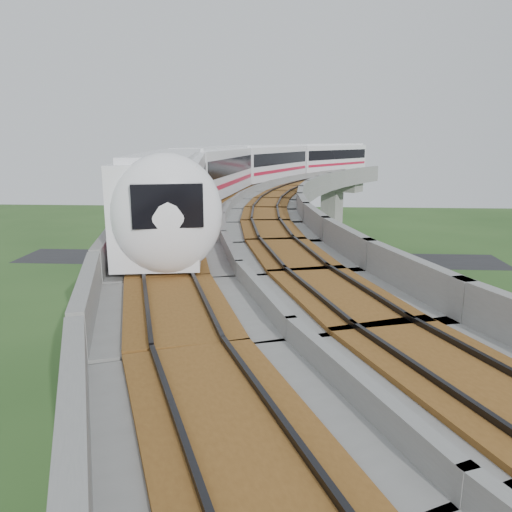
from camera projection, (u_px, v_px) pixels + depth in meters
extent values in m
plane|color=#294B1E|center=(232.00, 364.00, 33.23)|extent=(160.00, 160.00, 0.00)
cube|color=gray|center=(457.00, 384.00, 30.45)|extent=(18.00, 26.00, 0.04)
cube|color=#232326|center=(258.00, 259.00, 62.38)|extent=(60.00, 8.00, 0.03)
cube|color=#99968E|center=(331.00, 224.00, 62.63)|extent=(2.86, 2.93, 8.40)
cube|color=#99968E|center=(333.00, 186.00, 61.54)|extent=(7.21, 5.74, 1.20)
cube|color=#99968E|center=(256.00, 265.00, 42.34)|extent=(2.35, 2.51, 8.40)
cube|color=#99968E|center=(256.00, 208.00, 41.25)|extent=(7.31, 3.58, 1.20)
cube|color=#99968E|center=(227.00, 379.00, 22.09)|extent=(2.35, 2.51, 8.40)
cube|color=#99968E|center=(225.00, 275.00, 21.00)|extent=(7.31, 3.58, 1.20)
cube|color=gray|center=(311.00, 181.00, 56.37)|extent=(16.42, 20.91, 0.80)
cube|color=gray|center=(277.00, 172.00, 58.25)|extent=(8.66, 17.08, 1.00)
cube|color=gray|center=(348.00, 174.00, 54.09)|extent=(8.66, 17.08, 1.00)
cube|color=brown|center=(293.00, 176.00, 57.33)|extent=(10.68, 18.08, 0.12)
cube|color=black|center=(293.00, 175.00, 57.30)|extent=(9.69, 17.59, 0.12)
cube|color=brown|center=(329.00, 177.00, 55.21)|extent=(10.68, 18.08, 0.12)
cube|color=black|center=(329.00, 176.00, 55.18)|extent=(9.69, 17.59, 0.12)
cube|color=gray|center=(252.00, 198.00, 39.78)|extent=(11.77, 20.03, 0.80)
cube|color=gray|center=(200.00, 186.00, 40.46)|extent=(3.22, 18.71, 1.00)
cube|color=gray|center=(306.00, 188.00, 38.69)|extent=(3.22, 18.71, 1.00)
cube|color=brown|center=(225.00, 192.00, 40.13)|extent=(5.44, 19.05, 0.12)
cube|color=black|center=(225.00, 190.00, 40.10)|extent=(4.35, 18.88, 0.12)
cube|color=brown|center=(279.00, 193.00, 39.22)|extent=(5.44, 19.05, 0.12)
cube|color=black|center=(279.00, 191.00, 39.19)|extent=(4.35, 18.88, 0.12)
cube|color=gray|center=(224.00, 245.00, 22.04)|extent=(11.77, 20.03, 0.80)
cube|color=gray|center=(123.00, 227.00, 21.45)|extent=(3.22, 18.71, 1.00)
cube|color=gray|center=(320.00, 224.00, 22.22)|extent=(3.22, 18.71, 1.00)
cube|color=brown|center=(173.00, 236.00, 21.74)|extent=(5.44, 19.05, 0.12)
cube|color=black|center=(173.00, 233.00, 21.71)|extent=(4.35, 18.88, 0.12)
cube|color=brown|center=(273.00, 234.00, 22.13)|extent=(5.44, 19.05, 0.12)
cube|color=black|center=(273.00, 232.00, 22.10)|extent=(4.35, 18.88, 0.12)
cube|color=white|center=(173.00, 194.00, 21.88)|extent=(4.82, 15.23, 3.20)
cube|color=white|center=(171.00, 154.00, 21.49)|extent=(4.18, 14.41, 0.22)
cube|color=black|center=(172.00, 184.00, 21.78)|extent=(4.79, 14.65, 1.15)
cube|color=red|center=(173.00, 211.00, 22.05)|extent=(4.79, 14.65, 0.30)
cube|color=black|center=(174.00, 227.00, 22.21)|extent=(3.71, 12.89, 0.28)
cube|color=white|center=(216.00, 172.00, 37.01)|extent=(4.29, 15.20, 3.20)
cube|color=white|center=(215.00, 148.00, 36.63)|extent=(3.67, 14.40, 0.22)
cube|color=black|center=(215.00, 165.00, 36.91)|extent=(4.28, 14.61, 1.15)
cube|color=red|center=(216.00, 182.00, 37.18)|extent=(4.28, 14.61, 0.30)
cube|color=black|center=(216.00, 191.00, 37.35)|extent=(3.25, 12.88, 0.28)
cube|color=white|center=(270.00, 163.00, 51.52)|extent=(7.78, 15.00, 3.20)
cube|color=white|center=(271.00, 146.00, 51.13)|extent=(7.02, 14.10, 0.22)
cube|color=black|center=(270.00, 158.00, 51.41)|extent=(7.63, 14.45, 1.15)
cube|color=red|center=(270.00, 170.00, 51.69)|extent=(7.63, 14.45, 0.30)
cube|color=black|center=(270.00, 177.00, 51.85)|extent=(6.25, 12.61, 0.28)
cube|color=white|center=(330.00, 158.00, 64.48)|extent=(10.79, 13.85, 3.20)
cube|color=white|center=(330.00, 144.00, 64.09)|extent=(9.92, 12.93, 0.22)
cube|color=black|center=(330.00, 154.00, 64.37)|extent=(10.50, 13.39, 1.15)
cube|color=red|center=(330.00, 164.00, 64.65)|extent=(10.50, 13.39, 0.30)
cube|color=black|center=(329.00, 169.00, 64.81)|extent=(8.85, 11.55, 0.28)
ellipsoid|color=white|center=(167.00, 214.00, 14.85)|extent=(3.68, 2.62, 3.64)
cylinder|color=#2D382D|center=(371.00, 278.00, 51.08)|extent=(0.08, 0.08, 1.50)
cube|color=#2D382D|center=(366.00, 284.00, 48.89)|extent=(1.69, 4.77, 1.40)
cylinder|color=#2D382D|center=(362.00, 291.00, 46.65)|extent=(0.08, 0.08, 1.50)
cube|color=#2D382D|center=(358.00, 299.00, 44.36)|extent=(1.23, 4.91, 1.40)
cylinder|color=#2D382D|center=(356.00, 307.00, 42.05)|extent=(0.08, 0.08, 1.50)
cube|color=#2D382D|center=(355.00, 317.00, 39.71)|extent=(0.75, 4.99, 1.40)
cylinder|color=#2D382D|center=(355.00, 329.00, 37.34)|extent=(0.08, 0.08, 1.50)
cube|color=#2D382D|center=(357.00, 342.00, 34.95)|extent=(0.27, 5.04, 1.40)
cylinder|color=#2D382D|center=(362.00, 356.00, 32.56)|extent=(0.08, 0.08, 1.50)
cube|color=#2D382D|center=(369.00, 374.00, 30.15)|extent=(0.27, 5.04, 1.40)
cylinder|color=#2D382D|center=(379.00, 394.00, 27.74)|extent=(0.08, 0.08, 1.50)
cube|color=#2D382D|center=(393.00, 418.00, 25.34)|extent=(0.75, 4.99, 1.40)
cylinder|color=#2D382D|center=(413.00, 447.00, 22.95)|extent=(0.08, 0.08, 1.50)
cube|color=#2D382D|center=(441.00, 483.00, 20.57)|extent=(1.23, 4.91, 1.40)
cylinder|color=#382314|center=(363.00, 271.00, 53.23)|extent=(0.18, 0.18, 1.68)
ellipsoid|color=#133A12|center=(364.00, 256.00, 52.83)|extent=(2.93, 2.93, 2.49)
cylinder|color=#382314|center=(335.00, 287.00, 47.93)|extent=(0.18, 0.18, 1.46)
ellipsoid|color=#133A12|center=(336.00, 272.00, 47.59)|extent=(2.55, 2.55, 2.17)
cylinder|color=#382314|center=(327.00, 300.00, 43.76)|extent=(0.18, 0.18, 1.65)
ellipsoid|color=#133A12|center=(328.00, 284.00, 43.43)|extent=(2.01, 2.01, 1.70)
cylinder|color=#382314|center=(335.00, 327.00, 38.48)|extent=(0.18, 0.18, 0.93)
ellipsoid|color=#133A12|center=(335.00, 313.00, 38.23)|extent=(2.21, 2.21, 1.88)
cylinder|color=#382314|center=(342.00, 364.00, 32.02)|extent=(0.18, 0.18, 0.95)
ellipsoid|color=#133A12|center=(343.00, 348.00, 31.77)|extent=(2.12, 2.12, 1.80)
cylinder|color=#382314|center=(358.00, 426.00, 24.56)|extent=(0.18, 0.18, 1.63)
ellipsoid|color=#133A12|center=(360.00, 394.00, 24.17)|extent=(3.00, 3.00, 2.55)
ellipsoid|color=#133A12|center=(416.00, 478.00, 18.33)|extent=(2.58, 2.58, 2.19)
imported|color=silver|center=(503.00, 430.00, 24.43)|extent=(1.72, 3.84, 1.28)
imported|color=black|center=(454.00, 326.00, 38.02)|extent=(4.70, 1.94, 1.36)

